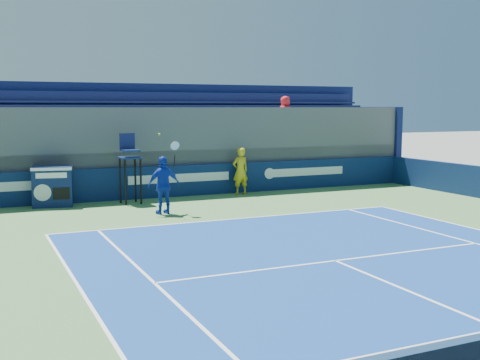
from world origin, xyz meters
name	(u,v)px	position (x,y,z in m)	size (l,w,h in m)	color
ball_person	(240,171)	(2.34, 16.64, 0.92)	(0.66, 0.44, 1.82)	gold
back_hoarding	(179,181)	(0.00, 17.10, 0.60)	(20.40, 0.21, 1.20)	#0C1C47
match_clock	(52,185)	(-4.71, 16.58, 0.74)	(1.43, 0.95, 1.40)	#0E1B48
umpire_chair	(130,161)	(-2.13, 16.16, 1.53)	(0.76, 0.76, 2.48)	black
tennis_player	(164,185)	(-1.68, 13.64, 0.94)	(1.13, 0.58, 2.57)	#1432A5
stadium_seating	(163,145)	(-0.01, 19.15, 1.83)	(21.00, 4.05, 4.40)	#4A4A4F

